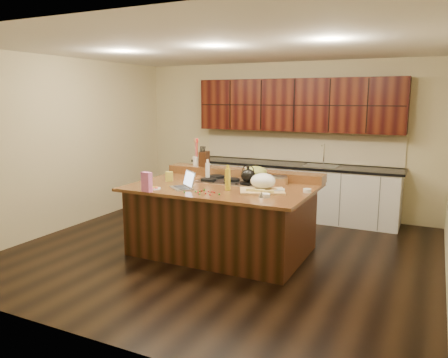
% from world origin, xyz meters
% --- Properties ---
extents(room, '(5.52, 5.02, 2.72)m').
position_xyz_m(room, '(0.00, 0.00, 1.35)').
color(room, black).
rests_on(room, ground).
extents(island, '(2.40, 1.60, 0.92)m').
position_xyz_m(island, '(0.00, 0.00, 0.46)').
color(island, black).
rests_on(island, ground).
extents(back_ledge, '(2.40, 0.30, 0.12)m').
position_xyz_m(back_ledge, '(0.00, 0.70, 0.98)').
color(back_ledge, black).
rests_on(back_ledge, island).
extents(cooktop, '(0.92, 0.52, 0.05)m').
position_xyz_m(cooktop, '(0.00, 0.30, 0.94)').
color(cooktop, gray).
rests_on(cooktop, island).
extents(back_counter, '(3.70, 0.66, 2.40)m').
position_xyz_m(back_counter, '(0.30, 2.23, 0.98)').
color(back_counter, silver).
rests_on(back_counter, ground).
extents(kettle, '(0.21, 0.21, 0.17)m').
position_xyz_m(kettle, '(0.30, 0.17, 1.05)').
color(kettle, black).
rests_on(kettle, cooktop).
extents(green_bowl, '(0.42, 0.42, 0.18)m').
position_xyz_m(green_bowl, '(0.30, 0.43, 1.05)').
color(green_bowl, olive).
rests_on(green_bowl, cooktop).
extents(laptop, '(0.41, 0.40, 0.22)m').
position_xyz_m(laptop, '(-0.36, -0.37, 0.98)').
color(laptop, '#B7B7BC').
rests_on(laptop, island).
extents(oil_bottle, '(0.09, 0.09, 0.27)m').
position_xyz_m(oil_bottle, '(0.19, -0.24, 1.06)').
color(oil_bottle, gold).
rests_on(oil_bottle, island).
extents(vinegar_bottle, '(0.08, 0.08, 0.25)m').
position_xyz_m(vinegar_bottle, '(-0.35, 0.24, 1.04)').
color(vinegar_bottle, silver).
rests_on(vinegar_bottle, island).
extents(wooden_tray, '(0.66, 0.59, 0.22)m').
position_xyz_m(wooden_tray, '(0.61, -0.08, 1.02)').
color(wooden_tray, tan).
rests_on(wooden_tray, island).
extents(ramekin_a, '(0.11, 0.11, 0.04)m').
position_xyz_m(ramekin_a, '(0.77, -0.41, 0.94)').
color(ramekin_a, white).
rests_on(ramekin_a, island).
extents(ramekin_b, '(0.13, 0.13, 0.04)m').
position_xyz_m(ramekin_b, '(1.13, 0.07, 0.94)').
color(ramekin_b, white).
rests_on(ramekin_b, island).
extents(ramekin_c, '(0.13, 0.13, 0.04)m').
position_xyz_m(ramekin_c, '(0.84, -0.07, 0.94)').
color(ramekin_c, white).
rests_on(ramekin_c, island).
extents(strainer_bowl, '(0.31, 0.31, 0.09)m').
position_xyz_m(strainer_bowl, '(0.65, 0.43, 0.97)').
color(strainer_bowl, '#996B3F').
rests_on(strainer_bowl, island).
extents(kitchen_timer, '(0.11, 0.11, 0.07)m').
position_xyz_m(kitchen_timer, '(0.73, -0.44, 0.96)').
color(kitchen_timer, silver).
rests_on(kitchen_timer, island).
extents(pink_bag, '(0.14, 0.09, 0.25)m').
position_xyz_m(pink_bag, '(-0.67, -0.76, 1.04)').
color(pink_bag, '#D463A5').
rests_on(pink_bag, island).
extents(candy_plate, '(0.23, 0.23, 0.01)m').
position_xyz_m(candy_plate, '(-0.70, -0.59, 0.93)').
color(candy_plate, white).
rests_on(candy_plate, island).
extents(package_box, '(0.11, 0.10, 0.13)m').
position_xyz_m(package_box, '(-0.81, -0.05, 0.99)').
color(package_box, '#CDC748').
rests_on(package_box, island).
extents(utensil_crock, '(0.15, 0.15, 0.14)m').
position_xyz_m(utensil_crock, '(-0.79, 0.70, 1.11)').
color(utensil_crock, white).
rests_on(utensil_crock, back_ledge).
extents(knife_block, '(0.13, 0.20, 0.23)m').
position_xyz_m(knife_block, '(-0.65, 0.70, 1.15)').
color(knife_block, black).
rests_on(knife_block, back_ledge).
extents(gumdrop_0, '(0.02, 0.02, 0.02)m').
position_xyz_m(gumdrop_0, '(0.05, -0.57, 0.93)').
color(gumdrop_0, red).
rests_on(gumdrop_0, island).
extents(gumdrop_1, '(0.02, 0.02, 0.02)m').
position_xyz_m(gumdrop_1, '(0.22, -0.53, 0.93)').
color(gumdrop_1, '#198C26').
rests_on(gumdrop_1, island).
extents(gumdrop_2, '(0.02, 0.02, 0.02)m').
position_xyz_m(gumdrop_2, '(0.03, -0.44, 0.93)').
color(gumdrop_2, red).
rests_on(gumdrop_2, island).
extents(gumdrop_3, '(0.02, 0.02, 0.02)m').
position_xyz_m(gumdrop_3, '(-0.00, -0.62, 0.93)').
color(gumdrop_3, '#198C26').
rests_on(gumdrop_3, island).
extents(gumdrop_4, '(0.02, 0.02, 0.02)m').
position_xyz_m(gumdrop_4, '(0.13, -0.61, 0.93)').
color(gumdrop_4, red).
rests_on(gumdrop_4, island).
extents(gumdrop_5, '(0.02, 0.02, 0.02)m').
position_xyz_m(gumdrop_5, '(-0.11, -0.53, 0.93)').
color(gumdrop_5, '#198C26').
rests_on(gumdrop_5, island).
extents(gumdrop_6, '(0.02, 0.02, 0.02)m').
position_xyz_m(gumdrop_6, '(0.08, -0.45, 0.93)').
color(gumdrop_6, red).
rests_on(gumdrop_6, island).
extents(gumdrop_7, '(0.02, 0.02, 0.02)m').
position_xyz_m(gumdrop_7, '(-0.07, -0.49, 0.93)').
color(gumdrop_7, '#198C26').
rests_on(gumdrop_7, island).
extents(gumdrop_8, '(0.02, 0.02, 0.02)m').
position_xyz_m(gumdrop_8, '(-0.06, -0.46, 0.93)').
color(gumdrop_8, red).
rests_on(gumdrop_8, island).
extents(gumdrop_9, '(0.02, 0.02, 0.02)m').
position_xyz_m(gumdrop_9, '(-0.06, -0.39, 0.93)').
color(gumdrop_9, '#198C26').
rests_on(gumdrop_9, island).
extents(gumdrop_10, '(0.02, 0.02, 0.02)m').
position_xyz_m(gumdrop_10, '(-0.05, -0.57, 0.93)').
color(gumdrop_10, red).
rests_on(gumdrop_10, island).
extents(gumdrop_11, '(0.02, 0.02, 0.02)m').
position_xyz_m(gumdrop_11, '(-0.22, -0.61, 0.93)').
color(gumdrop_11, '#198C26').
rests_on(gumdrop_11, island).
extents(gumdrop_12, '(0.02, 0.02, 0.02)m').
position_xyz_m(gumdrop_12, '(0.12, -0.48, 0.93)').
color(gumdrop_12, red).
rests_on(gumdrop_12, island).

